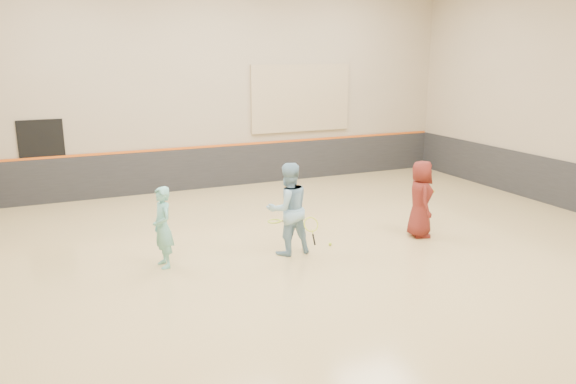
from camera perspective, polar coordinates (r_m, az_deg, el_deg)
name	(u,v)px	position (r m, az deg, el deg)	size (l,w,h in m)	color
room	(300,213)	(10.96, 1.22, -2.14)	(15.04, 12.04, 6.22)	tan
wainscot_back	(213,167)	(16.46, -7.61, 2.51)	(14.90, 0.04, 1.20)	#232326
wainscot_right	(572,187)	(15.61, 26.91, 0.45)	(0.04, 11.90, 1.20)	#232326
accent_stripe	(213,146)	(16.33, -7.67, 4.63)	(14.90, 0.03, 0.06)	#D85914
acoustic_panel	(301,98)	(17.15, 1.33, 9.51)	(3.20, 0.08, 2.00)	tan
doorway	(43,162)	(15.75, -23.60, 2.78)	(1.10, 0.05, 2.20)	black
girl	(163,227)	(10.51, -12.61, -3.51)	(0.55, 0.36, 1.51)	#71C4BA
instructor	(288,209)	(10.88, 0.01, -1.72)	(0.88, 0.69, 1.82)	#87B5D1
young_man	(420,199)	(12.27, 13.31, -0.68)	(0.81, 0.52, 1.65)	maroon
held_racket	(311,224)	(10.74, 2.35, -3.31)	(0.36, 0.36, 0.60)	#D1E432
spare_racket	(274,220)	(13.14, -1.40, -2.87)	(0.71, 0.71, 0.08)	#AEDA2F
ball_under_racket	(330,244)	(11.59, 4.30, -5.29)	(0.07, 0.07, 0.07)	#B9D932
ball_in_hand	(433,191)	(12.22, 14.51, 0.07)	(0.07, 0.07, 0.07)	yellow
ball_beside_spare	(167,212)	(14.14, -12.17, -1.98)	(0.07, 0.07, 0.07)	#C6DF34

